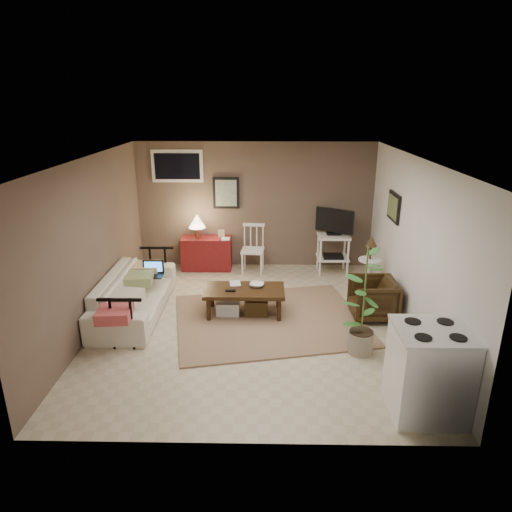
{
  "coord_description": "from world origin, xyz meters",
  "views": [
    {
      "loc": [
        0.17,
        -6.05,
        3.15
      ],
      "look_at": [
        0.06,
        0.35,
        0.93
      ],
      "focal_mm": 32.0,
      "sensor_mm": 36.0,
      "label": 1
    }
  ],
  "objects_px": {
    "spindle_chair": "(253,250)",
    "armchair": "(373,297)",
    "sofa": "(134,288)",
    "red_console": "(206,250)",
    "potted_plant": "(364,297)",
    "side_table": "(370,258)",
    "tv_stand": "(333,240)",
    "stove": "(429,371)",
    "coffee_table": "(244,300)"
  },
  "relations": [
    {
      "from": "red_console",
      "to": "armchair",
      "type": "height_order",
      "value": "red_console"
    },
    {
      "from": "tv_stand",
      "to": "spindle_chair",
      "type": "bearing_deg",
      "value": 179.56
    },
    {
      "from": "sofa",
      "to": "red_console",
      "type": "bearing_deg",
      "value": -23.59
    },
    {
      "from": "spindle_chair",
      "to": "armchair",
      "type": "height_order",
      "value": "spindle_chair"
    },
    {
      "from": "stove",
      "to": "coffee_table",
      "type": "bearing_deg",
      "value": 131.78
    },
    {
      "from": "spindle_chair",
      "to": "tv_stand",
      "type": "distance_m",
      "value": 1.52
    },
    {
      "from": "armchair",
      "to": "potted_plant",
      "type": "distance_m",
      "value": 1.18
    },
    {
      "from": "side_table",
      "to": "spindle_chair",
      "type": "bearing_deg",
      "value": 154.19
    },
    {
      "from": "sofa",
      "to": "side_table",
      "type": "distance_m",
      "value": 3.85
    },
    {
      "from": "coffee_table",
      "to": "sofa",
      "type": "relative_size",
      "value": 0.55
    },
    {
      "from": "armchair",
      "to": "stove",
      "type": "height_order",
      "value": "stove"
    },
    {
      "from": "potted_plant",
      "to": "sofa",
      "type": "bearing_deg",
      "value": 161.39
    },
    {
      "from": "sofa",
      "to": "tv_stand",
      "type": "height_order",
      "value": "tv_stand"
    },
    {
      "from": "red_console",
      "to": "side_table",
      "type": "distance_m",
      "value": 3.1
    },
    {
      "from": "side_table",
      "to": "stove",
      "type": "height_order",
      "value": "side_table"
    },
    {
      "from": "red_console",
      "to": "tv_stand",
      "type": "distance_m",
      "value": 2.43
    },
    {
      "from": "coffee_table",
      "to": "armchair",
      "type": "bearing_deg",
      "value": -1.0
    },
    {
      "from": "red_console",
      "to": "stove",
      "type": "height_order",
      "value": "red_console"
    },
    {
      "from": "red_console",
      "to": "spindle_chair",
      "type": "distance_m",
      "value": 0.92
    },
    {
      "from": "sofa",
      "to": "red_console",
      "type": "xyz_separation_m",
      "value": [
        0.86,
        1.96,
        -0.05
      ]
    },
    {
      "from": "spindle_chair",
      "to": "side_table",
      "type": "xyz_separation_m",
      "value": [
        1.98,
        -0.96,
        0.19
      ]
    },
    {
      "from": "armchair",
      "to": "spindle_chair",
      "type": "bearing_deg",
      "value": -136.94
    },
    {
      "from": "stove",
      "to": "tv_stand",
      "type": "bearing_deg",
      "value": 95.72
    },
    {
      "from": "potted_plant",
      "to": "side_table",
      "type": "bearing_deg",
      "value": 75.36
    },
    {
      "from": "sofa",
      "to": "spindle_chair",
      "type": "xyz_separation_m",
      "value": [
        1.76,
        1.82,
        0.0
      ]
    },
    {
      "from": "armchair",
      "to": "stove",
      "type": "relative_size",
      "value": 0.68
    },
    {
      "from": "coffee_table",
      "to": "red_console",
      "type": "height_order",
      "value": "red_console"
    },
    {
      "from": "armchair",
      "to": "side_table",
      "type": "bearing_deg",
      "value": 170.36
    },
    {
      "from": "red_console",
      "to": "armchair",
      "type": "bearing_deg",
      "value": -36.27
    },
    {
      "from": "red_console",
      "to": "side_table",
      "type": "height_order",
      "value": "red_console"
    },
    {
      "from": "coffee_table",
      "to": "potted_plant",
      "type": "relative_size",
      "value": 0.82
    },
    {
      "from": "coffee_table",
      "to": "stove",
      "type": "height_order",
      "value": "stove"
    },
    {
      "from": "coffee_table",
      "to": "spindle_chair",
      "type": "distance_m",
      "value": 1.86
    },
    {
      "from": "coffee_table",
      "to": "side_table",
      "type": "relative_size",
      "value": 1.2
    },
    {
      "from": "coffee_table",
      "to": "sofa",
      "type": "bearing_deg",
      "value": 178.96
    },
    {
      "from": "spindle_chair",
      "to": "potted_plant",
      "type": "distance_m",
      "value": 3.28
    },
    {
      "from": "stove",
      "to": "armchair",
      "type": "bearing_deg",
      "value": 91.68
    },
    {
      "from": "tv_stand",
      "to": "stove",
      "type": "height_order",
      "value": "tv_stand"
    },
    {
      "from": "coffee_table",
      "to": "red_console",
      "type": "bearing_deg",
      "value": 112.34
    },
    {
      "from": "tv_stand",
      "to": "red_console",
      "type": "bearing_deg",
      "value": 176.34
    },
    {
      "from": "spindle_chair",
      "to": "potted_plant",
      "type": "height_order",
      "value": "potted_plant"
    },
    {
      "from": "red_console",
      "to": "potted_plant",
      "type": "relative_size",
      "value": 0.74
    },
    {
      "from": "red_console",
      "to": "potted_plant",
      "type": "xyz_separation_m",
      "value": [
        2.38,
        -3.05,
        0.4
      ]
    },
    {
      "from": "sofa",
      "to": "potted_plant",
      "type": "xyz_separation_m",
      "value": [
        3.24,
        -1.09,
        0.36
      ]
    },
    {
      "from": "potted_plant",
      "to": "stove",
      "type": "height_order",
      "value": "potted_plant"
    },
    {
      "from": "side_table",
      "to": "stove",
      "type": "xyz_separation_m",
      "value": [
        -0.07,
        -3.13,
        -0.13
      ]
    },
    {
      "from": "spindle_chair",
      "to": "stove",
      "type": "xyz_separation_m",
      "value": [
        1.92,
        -4.09,
        0.06
      ]
    },
    {
      "from": "coffee_table",
      "to": "red_console",
      "type": "relative_size",
      "value": 1.1
    },
    {
      "from": "stove",
      "to": "spindle_chair",
      "type": "bearing_deg",
      "value": 115.1
    },
    {
      "from": "sofa",
      "to": "stove",
      "type": "bearing_deg",
      "value": -121.73
    }
  ]
}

